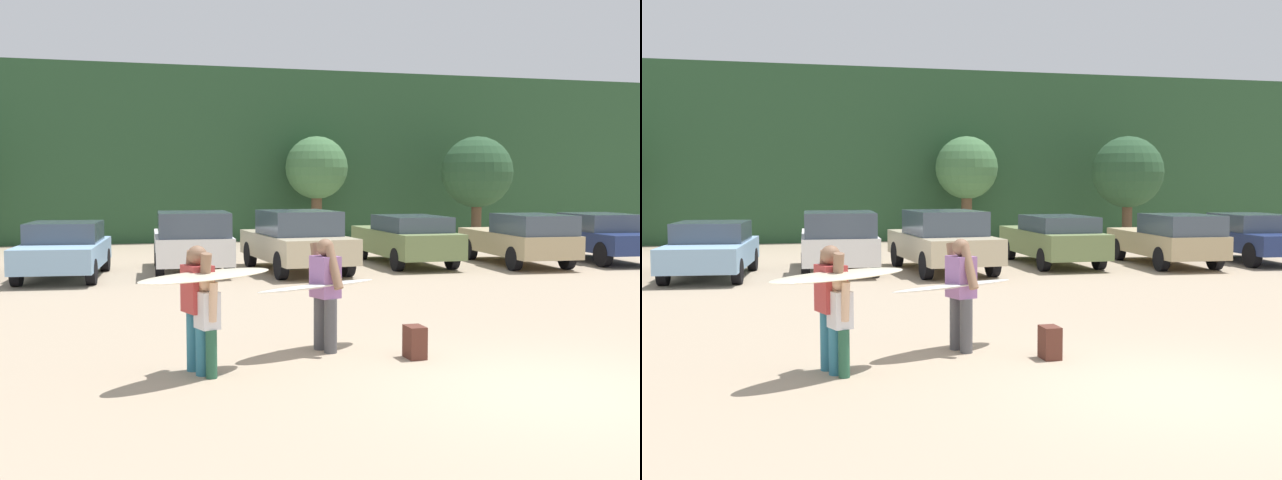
% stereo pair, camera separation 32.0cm
% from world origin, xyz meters
% --- Properties ---
extents(ground_plane, '(120.00, 120.00, 0.00)m').
position_xyz_m(ground_plane, '(0.00, 0.00, 0.00)').
color(ground_plane, tan).
extents(hillside_ridge, '(108.00, 12.00, 6.89)m').
position_xyz_m(hillside_ridge, '(0.00, 28.95, 3.44)').
color(hillside_ridge, '#284C2D').
rests_on(hillside_ridge, ground_plane).
extents(tree_center, '(2.44, 2.44, 4.15)m').
position_xyz_m(tree_center, '(3.20, 21.62, 2.88)').
color(tree_center, brown).
rests_on(tree_center, ground_plane).
extents(tree_left, '(2.79, 2.79, 4.15)m').
position_xyz_m(tree_left, '(9.27, 20.00, 2.74)').
color(tree_left, brown).
rests_on(tree_left, ground_plane).
extents(parked_car_sky_blue, '(2.36, 4.46, 1.40)m').
position_xyz_m(parked_car_sky_blue, '(-5.88, 12.65, 0.72)').
color(parked_car_sky_blue, '#84ADD1').
rests_on(parked_car_sky_blue, ground_plane).
extents(parked_car_white, '(2.18, 4.62, 1.64)m').
position_xyz_m(parked_car_white, '(-2.67, 12.93, 0.84)').
color(parked_car_white, white).
rests_on(parked_car_white, ground_plane).
extents(parked_car_champagne, '(2.22, 4.81, 1.64)m').
position_xyz_m(parked_car_champagne, '(0.05, 12.34, 0.85)').
color(parked_car_champagne, beige).
rests_on(parked_car_champagne, ground_plane).
extents(parked_car_olive_green, '(1.89, 4.79, 1.44)m').
position_xyz_m(parked_car_olive_green, '(3.52, 13.16, 0.77)').
color(parked_car_olive_green, '#6B7F4C').
rests_on(parked_car_olive_green, ground_plane).
extents(parked_car_tan, '(2.04, 4.64, 1.50)m').
position_xyz_m(parked_car_tan, '(6.62, 12.08, 0.79)').
color(parked_car_tan, tan).
rests_on(parked_car_tan, ground_plane).
extents(parked_car_navy, '(2.12, 4.34, 1.44)m').
position_xyz_m(parked_car_navy, '(9.55, 12.41, 0.77)').
color(parked_car_navy, navy).
rests_on(parked_car_navy, ground_plane).
extents(person_adult, '(0.40, 0.76, 1.62)m').
position_xyz_m(person_adult, '(-1.94, 2.79, 0.92)').
color(person_adult, '#4C4C51').
rests_on(person_adult, ground_plane).
extents(person_child, '(0.32, 0.56, 1.27)m').
position_xyz_m(person_child, '(-3.76, 1.80, 0.72)').
color(person_child, '#26593F').
rests_on(person_child, ground_plane).
extents(person_companion, '(0.41, 0.71, 1.64)m').
position_xyz_m(person_companion, '(-3.85, 2.01, 0.92)').
color(person_companion, teal).
rests_on(person_companion, ground_plane).
extents(surfboard_white, '(2.18, 1.45, 0.15)m').
position_xyz_m(surfboard_white, '(-2.03, 2.84, 0.94)').
color(surfboard_white, white).
extents(surfboard_cream, '(2.04, 1.56, 0.11)m').
position_xyz_m(surfboard_cream, '(-3.75, 1.80, 1.27)').
color(surfboard_cream, beige).
extents(backpack_dropped, '(0.24, 0.34, 0.45)m').
position_xyz_m(backpack_dropped, '(-0.87, 2.02, 0.22)').
color(backpack_dropped, '#592D23').
rests_on(backpack_dropped, ground_plane).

